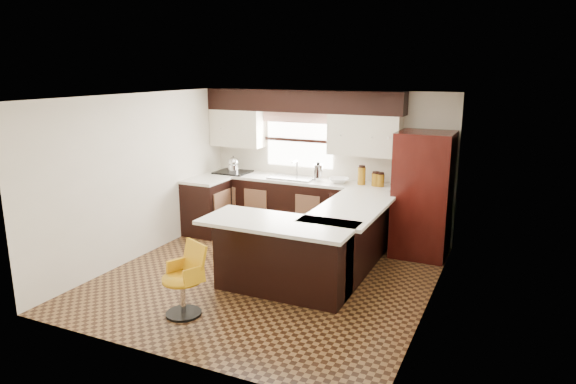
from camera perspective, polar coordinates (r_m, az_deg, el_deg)
The scene contains 30 objects.
floor at distance 7.03m, azimuth -2.16°, elevation -9.36°, with size 4.40×4.40×0.00m, color #49301A.
ceiling at distance 6.48m, azimuth -2.36°, elevation 10.56°, with size 4.40×4.40×0.00m, color silver.
wall_back at distance 8.63m, azimuth 4.39°, elevation 3.28°, with size 4.40×4.40×0.00m, color beige.
wall_front at distance 4.88m, azimuth -14.11°, elevation -5.28°, with size 4.40×4.40×0.00m, color beige.
wall_left at distance 7.82m, azimuth -16.12°, elevation 1.68°, with size 4.40×4.40×0.00m, color beige.
wall_right at distance 6.03m, azimuth 15.84°, elevation -1.76°, with size 4.40×4.40×0.00m, color beige.
base_cab_back at distance 8.69m, azimuth 0.82°, elevation -1.68°, with size 3.30×0.60×0.90m, color black.
base_cab_left at distance 8.78m, azimuth -9.01°, elevation -1.70°, with size 0.60×0.70×0.90m, color black.
counter_back at distance 8.58m, azimuth 0.84°, elevation 1.36°, with size 3.30×0.60×0.04m, color silver.
counter_left at distance 8.66m, azimuth -9.12°, elevation 1.31°, with size 0.60×0.70×0.04m, color silver.
soffit at distance 8.49m, azimuth 1.53°, elevation 10.08°, with size 3.40×0.35×0.36m, color black.
upper_cab_left at distance 9.09m, azimuth -5.63°, elevation 7.09°, with size 0.94×0.35×0.64m, color beige.
upper_cab_right at distance 8.18m, azimuth 8.52°, elevation 6.28°, with size 1.14×0.35×0.64m, color beige.
window_pane at distance 8.74m, azimuth 1.30°, elevation 5.77°, with size 1.20×0.02×0.90m, color white.
valance at distance 8.66m, azimuth 1.20°, elevation 8.29°, with size 1.30×0.06×0.18m, color #D19B93.
sink at distance 8.57m, azimuth 0.48°, elevation 1.61°, with size 0.75×0.45×0.03m, color #B2B2B7.
dishwasher at distance 8.10m, azimuth 6.49°, elevation -3.08°, with size 0.58×0.03×0.78m, color black.
cooktop at distance 9.10m, azimuth -6.14°, elevation 2.22°, with size 0.58×0.50×0.03m, color black.
peninsula_long at distance 7.09m, azimuth 6.65°, elevation -5.35°, with size 0.60×1.95×0.90m, color black.
peninsula_return at distance 6.42m, azimuth -0.61°, elevation -7.33°, with size 1.65×0.60×0.90m, color black.
counter_pen_long at distance 6.94m, azimuth 7.14°, elevation -1.71°, with size 0.84×1.95×0.04m, color silver.
counter_pen_return at distance 6.20m, azimuth -1.15°, elevation -3.49°, with size 1.89×0.84×0.04m, color silver.
refrigerator at distance 7.81m, azimuth 14.75°, elevation -0.28°, with size 0.80×0.76×1.86m, color black.
bar_chair at distance 5.97m, azimuth -11.69°, elevation -9.61°, with size 0.45×0.45×0.84m, color orange, non-canonical shape.
kettle at distance 9.06m, azimuth -6.07°, elevation 3.14°, with size 0.20×0.20×0.28m, color silver, non-canonical shape.
percolator at distance 8.39m, azimuth 3.36°, elevation 2.17°, with size 0.14×0.14×0.27m, color silver.
mixing_bowl at distance 8.29m, azimuth 5.70°, elevation 1.29°, with size 0.31×0.31×0.08m, color white.
canister_large at distance 8.18m, azimuth 8.18°, elevation 1.77°, with size 0.13×0.13×0.28m, color #8B5D0F.
canister_med at distance 8.13m, azimuth 9.73°, elevation 1.36°, with size 0.13×0.13×0.20m, color #8B5D0F.
canister_small at distance 8.11m, azimuth 10.20°, elevation 1.29°, with size 0.13×0.13×0.19m, color #8B5D0F.
Camera 1 is at (2.95, -5.76, 2.75)m, focal length 32.00 mm.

